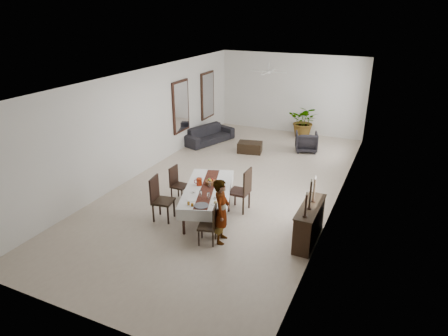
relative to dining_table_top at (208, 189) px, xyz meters
The scene contains 87 objects.
floor 1.93m from the dining_table_top, 94.31° to the left, with size 6.00×12.00×0.00m, color beige.
ceiling 3.10m from the dining_table_top, 94.31° to the left, with size 6.00×12.00×0.02m, color white.
wall_back 7.86m from the dining_table_top, 91.00° to the left, with size 6.00×0.02×3.20m, color white.
wall_front 4.30m from the dining_table_top, 91.86° to the right, with size 6.00×0.02×3.20m, color white.
wall_left 3.73m from the dining_table_top, 150.06° to the left, with size 0.02×12.00×3.20m, color white.
wall_right 3.51m from the dining_table_top, 32.24° to the left, with size 0.02×12.00×3.20m, color white.
dining_table_top is the anchor object (origin of this frame).
table_leg_fl 1.20m from the dining_table_top, 92.47° to the right, with size 0.07×0.07×0.66m, color black.
table_leg_fr 1.20m from the dining_table_top, 50.26° to the right, with size 0.07×0.07×0.66m, color black.
table_leg_bl 1.20m from the dining_table_top, 129.74° to the left, with size 0.07×0.07×0.66m, color black.
table_leg_br 1.20m from the dining_table_top, 87.53° to the left, with size 0.07×0.07×0.66m, color black.
tablecloth_top 0.03m from the dining_table_top, 116.57° to the left, with size 1.10×2.41×0.01m, color silver.
tablecloth_drape_left 0.56m from the dining_table_top, 161.36° to the right, with size 0.01×2.41×0.28m, color silver.
tablecloth_drape_right 0.56m from the dining_table_top, 18.64° to the left, with size 0.01×2.41×0.28m, color white.
tablecloth_drape_near 1.21m from the dining_table_top, 71.36° to the right, with size 1.10×0.01×0.28m, color white.
tablecloth_drape_far 1.21m from the dining_table_top, 108.64° to the left, with size 1.10×0.01×0.28m, color white.
table_runner 0.04m from the dining_table_top, 110.56° to the right, with size 0.33×2.34×0.00m, color #562418.
red_pitcher 0.30m from the dining_table_top, 167.67° to the left, with size 0.14×0.14×0.19m, color #9A250B.
pitcher_handle 0.37m from the dining_table_top, behind, with size 0.11×0.11×0.02m, color #9B0B0D.
wine_glass_near 0.63m from the dining_table_top, 60.90° to the right, with size 0.07×0.07×0.16m, color white.
wine_glass_mid 0.54m from the dining_table_top, 81.67° to the right, with size 0.07×0.07×0.16m, color white.
wine_glass_far 0.13m from the dining_table_top, 63.64° to the left, with size 0.07×0.07×0.16m, color white.
teacup_right 0.63m from the dining_table_top, 44.80° to the right, with size 0.08×0.08×0.06m, color silver.
saucer_right 0.63m from the dining_table_top, 44.80° to the right, with size 0.14×0.14×0.01m, color silver.
teacup_left 0.44m from the dining_table_top, 111.96° to the right, with size 0.08×0.08×0.06m, color silver.
saucer_left 0.43m from the dining_table_top, 111.96° to the right, with size 0.14×0.14×0.01m, color white.
plate_near_right 0.90m from the dining_table_top, 51.23° to the right, with size 0.22×0.22×0.01m, color white.
bread_near_right 0.90m from the dining_table_top, 51.23° to the right, with size 0.08×0.08×0.08m, color tan.
plate_near_left 0.76m from the dining_table_top, 93.16° to the right, with size 0.22×0.22×0.01m, color white.
plate_far_left 0.60m from the dining_table_top, 138.83° to the left, with size 0.22×0.22×0.01m, color silver.
serving_tray 0.98m from the dining_table_top, 71.36° to the right, with size 0.34×0.34×0.02m, color #3C3D41.
jam_jar_a 1.03m from the dining_table_top, 82.88° to the right, with size 0.06×0.06×0.07m, color #9B5B16.
jam_jar_b 1.00m from the dining_table_top, 88.78° to the right, with size 0.06×0.06×0.07m, color #8D5914.
fruit_basket 0.25m from the dining_table_top, 97.33° to the left, with size 0.28×0.28×0.09m, color brown.
fruit_red 0.30m from the dining_table_top, 92.13° to the left, with size 0.08×0.08×0.08m, color maroon.
fruit_green 0.30m from the dining_table_top, 106.59° to the left, with size 0.07×0.07×0.07m, color #4C8227.
fruit_yellow 0.24m from the dining_table_top, 94.60° to the left, with size 0.08×0.08×0.08m, color gold.
chair_right_near_seat 1.40m from the dining_table_top, 63.67° to the right, with size 0.39×0.39×0.04m, color black.
chair_right_near_leg_fl 1.64m from the dining_table_top, 59.03° to the right, with size 0.04×0.04×0.39m, color black.
chair_right_near_leg_fr 1.35m from the dining_table_top, 55.17° to the right, with size 0.04×0.04×0.39m, color black.
chair_right_near_leg_bl 1.59m from the dining_table_top, 70.75° to the right, with size 0.04×0.04×0.39m, color black.
chair_right_near_leg_br 1.29m from the dining_table_top, 69.75° to the right, with size 0.04×0.04×0.39m, color black.
chair_right_near_back 1.42m from the dining_table_top, 56.62° to the right, with size 0.39×0.04×0.50m, color black.
chair_right_far_seat 0.84m from the dining_table_top, 37.45° to the left, with size 0.49×0.49×0.06m, color black.
chair_right_far_leg_fl 1.00m from the dining_table_top, 19.26° to the left, with size 0.05×0.05×0.49m, color black.
chair_right_far_leg_fr 1.19m from the dining_table_top, 39.25° to the left, with size 0.05×0.05×0.49m, color black.
chair_right_far_leg_bl 0.70m from the dining_table_top, 33.78° to the left, with size 0.05×0.05×0.49m, color black.
chair_right_far_leg_br 0.94m from the dining_table_top, 57.13° to the left, with size 0.05×0.05×0.49m, color black.
chair_right_far_back 1.02m from the dining_table_top, 29.62° to the left, with size 0.49×0.04×0.63m, color black.
chair_left_near_seat 1.14m from the dining_table_top, 138.85° to the right, with size 0.47×0.47×0.05m, color black.
chair_left_near_leg_fl 1.30m from the dining_table_top, 151.51° to the right, with size 0.05×0.05×0.47m, color black.
chair_left_near_leg_fr 1.46m from the dining_table_top, 136.27° to the right, with size 0.05×0.05×0.47m, color black.
chair_left_near_leg_bl 0.97m from the dining_table_top, 143.03° to the right, with size 0.05×0.05×0.47m, color black.
chair_left_near_leg_br 1.18m from the dining_table_top, 124.75° to the right, with size 0.05×0.05×0.47m, color black.
chair_left_near_back 1.32m from the dining_table_top, 143.81° to the right, with size 0.47×0.04×0.60m, color black.
chair_left_far_seat 1.11m from the dining_table_top, 161.41° to the left, with size 0.40×0.40×0.05m, color black.
chair_left_far_leg_fl 1.38m from the dining_table_top, 156.53° to the left, with size 0.04×0.04×0.40m, color black.
chair_left_far_leg_fr 1.30m from the dining_table_top, behind, with size 0.04×0.04×0.40m, color black.
chair_left_far_leg_bl 1.10m from the dining_table_top, 149.41° to the left, with size 0.04×0.04×0.40m, color black.
chair_left_far_leg_br 1.00m from the dining_table_top, 168.57° to the left, with size 0.04×0.04×0.40m, color black.
chair_left_far_back 1.26m from the dining_table_top, 163.85° to the left, with size 0.40×0.04×0.52m, color black.
woman 1.36m from the dining_table_top, 49.86° to the right, with size 0.55×0.36×1.51m, color gray.
sideboard_body 2.66m from the dining_table_top, ahead, with size 0.38×1.42×0.85m, color black.
sideboard_top 2.66m from the dining_table_top, ahead, with size 0.42×1.48×0.03m, color black.
candlestick_near_base 2.75m from the dining_table_top, 15.36° to the right, with size 0.09×0.09×0.03m, color black.
candlestick_near_shaft 2.78m from the dining_table_top, 15.36° to the right, with size 0.05×0.05×0.47m, color black.
candlestick_near_candle 2.84m from the dining_table_top, 15.36° to the right, with size 0.03×0.03×0.08m, color white.
candlestick_mid_base 2.68m from the dining_table_top, ahead, with size 0.09×0.09×0.03m, color black.
candlestick_mid_shaft 2.72m from the dining_table_top, ahead, with size 0.05×0.05×0.62m, color black.
candlestick_mid_candle 2.81m from the dining_table_top, ahead, with size 0.03×0.03×0.08m, color beige.
candlestick_far_base 2.65m from the dining_table_top, ahead, with size 0.09×0.09×0.03m, color black.
candlestick_far_shaft 2.69m from the dining_table_top, ahead, with size 0.05×0.05×0.52m, color black.
candlestick_far_candle 2.76m from the dining_table_top, ahead, with size 0.03×0.03×0.08m, color beige.
sofa 5.75m from the dining_table_top, 116.59° to the left, with size 2.11×0.83×0.62m, color black.
armchair 5.81m from the dining_table_top, 78.82° to the left, with size 0.76×0.78×0.71m, color #252227.
coffee_table 4.79m from the dining_table_top, 98.29° to the left, with size 0.85×0.57×0.38m, color black.
potted_plant 7.35m from the dining_table_top, 85.16° to the left, with size 1.18×1.02×1.31m, color #234E1F.
mirror_frame_near 5.15m from the dining_table_top, 127.70° to the left, with size 0.06×1.05×1.85m, color black.
mirror_glass_near 5.13m from the dining_table_top, 127.38° to the left, with size 0.01×0.90×1.70m, color white.
mirror_frame_far 6.91m from the dining_table_top, 116.89° to the left, with size 0.06×1.05×1.85m, color black.
mirror_glass_far 6.89m from the dining_table_top, 116.62° to the left, with size 0.01×0.90×1.70m, color silver.
fan_rod 5.38m from the dining_table_top, 91.62° to the left, with size 0.04×0.04×0.20m, color silver.
fan_hub 5.30m from the dining_table_top, 91.62° to the left, with size 0.16×0.16×0.08m, color silver.
fan_blade_n 5.62m from the dining_table_top, 91.51° to the left, with size 0.10×0.55×0.01m, color silver.
fan_blade_s 4.98m from the dining_table_top, 91.75° to the left, with size 0.10×0.55×0.01m, color white.
fan_blade_e 5.30m from the dining_table_top, 87.45° to the left, with size 0.55×0.10×0.01m, color white.
fan_blade_w 5.32m from the dining_table_top, 95.78° to the left, with size 0.55×0.10×0.01m, color white.
Camera 1 is at (4.31, -9.86, 4.96)m, focal length 32.00 mm.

